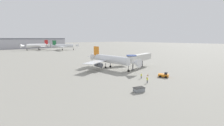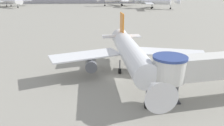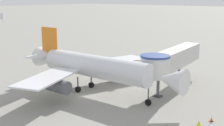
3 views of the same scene
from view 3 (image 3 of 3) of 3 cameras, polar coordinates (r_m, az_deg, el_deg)
name	(u,v)px [view 3 (image 3 of 3)]	position (r m, az deg, el deg)	size (l,w,h in m)	color
ground_plane	(83,96)	(45.68, -5.25, -5.99)	(800.00, 800.00, 0.00)	gray
main_airplane	(93,67)	(46.34, -3.57, -0.69)	(26.26, 27.12, 9.19)	silver
jet_bridge	(171,60)	(48.49, 10.67, 0.54)	(18.25, 5.94, 6.28)	silver
traffic_cone_near_nose	(212,119)	(38.27, 17.75, -9.65)	(0.44, 0.44, 0.73)	black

